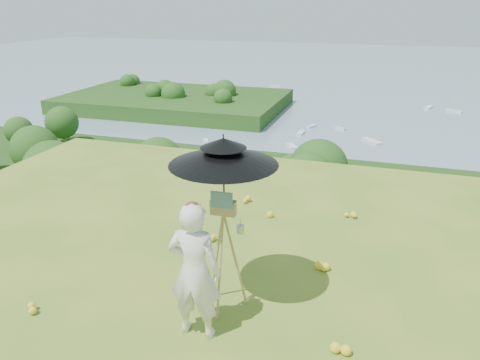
% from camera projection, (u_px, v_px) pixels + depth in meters
% --- Properties ---
extents(ground, '(14.00, 14.00, 0.00)m').
position_uv_depth(ground, '(219.00, 347.00, 5.38)').
color(ground, '#4A7722').
rests_on(ground, ground).
extents(forest_slope, '(140.00, 56.00, 22.00)m').
position_uv_depth(forest_slope, '(344.00, 350.00, 46.89)').
color(forest_slope, '#18320D').
rests_on(forest_slope, bay_water).
extents(shoreline_tier, '(170.00, 28.00, 8.00)m').
position_uv_depth(shoreline_tier, '(364.00, 235.00, 84.98)').
color(shoreline_tier, gray).
rests_on(shoreline_tier, bay_water).
extents(bay_water, '(700.00, 700.00, 0.00)m').
position_uv_depth(bay_water, '(387.00, 83.00, 231.01)').
color(bay_water, gray).
rests_on(bay_water, ground).
extents(peninsula, '(90.00, 60.00, 12.00)m').
position_uv_depth(peninsula, '(175.00, 95.00, 174.94)').
color(peninsula, '#18320D').
rests_on(peninsula, bay_water).
extents(slope_trees, '(110.00, 50.00, 6.00)m').
position_uv_depth(slope_trees, '(356.00, 225.00, 41.88)').
color(slope_trees, '#1A4514').
rests_on(slope_trees, forest_slope).
extents(harbor_town, '(110.00, 22.00, 5.00)m').
position_uv_depth(harbor_town, '(368.00, 202.00, 82.65)').
color(harbor_town, beige).
rests_on(harbor_town, shoreline_tier).
extents(moored_boats, '(140.00, 140.00, 0.70)m').
position_uv_depth(moored_boats, '(345.00, 115.00, 164.18)').
color(moored_boats, silver).
rests_on(moored_boats, bay_water).
extents(wildflowers, '(10.00, 10.50, 0.12)m').
position_uv_depth(wildflowers, '(226.00, 329.00, 5.58)').
color(wildflowers, yellow).
rests_on(wildflowers, ground).
extents(painter, '(0.64, 0.44, 1.71)m').
position_uv_depth(painter, '(195.00, 271.00, 5.31)').
color(painter, silver).
rests_on(painter, ground).
extents(field_easel, '(0.65, 0.65, 1.63)m').
position_uv_depth(field_easel, '(224.00, 251.00, 5.82)').
color(field_easel, '#9C7441').
rests_on(field_easel, ground).
extents(sun_umbrella, '(1.37, 1.37, 0.97)m').
position_uv_depth(sun_umbrella, '(224.00, 174.00, 5.48)').
color(sun_umbrella, black).
rests_on(sun_umbrella, field_easel).
extents(painter_cap, '(0.20, 0.24, 0.10)m').
position_uv_depth(painter_cap, '(192.00, 206.00, 5.03)').
color(painter_cap, '#D07285').
rests_on(painter_cap, painter).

